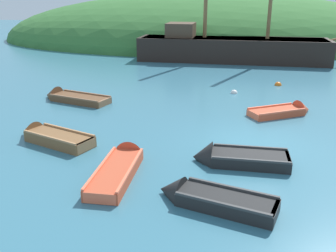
% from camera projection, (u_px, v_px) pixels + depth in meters
% --- Properties ---
extents(ground_plane, '(120.00, 120.00, 0.00)m').
position_uv_depth(ground_plane, '(253.00, 143.00, 13.88)').
color(ground_plane, teal).
extents(shore_hill, '(47.78, 26.27, 10.56)m').
position_uv_depth(shore_hill, '(206.00, 41.00, 43.66)').
color(shore_hill, '#387033').
rests_on(shore_hill, ground).
extents(sailing_ship, '(17.66, 3.85, 11.73)m').
position_uv_depth(sailing_ship, '(230.00, 52.00, 30.38)').
color(sailing_ship, black).
rests_on(sailing_ship, ground).
extents(rowboat_center, '(1.03, 3.75, 0.96)m').
position_uv_depth(rowboat_center, '(121.00, 167.00, 11.77)').
color(rowboat_center, '#C64C2D').
rests_on(rowboat_center, ground).
extents(rowboat_near_dock, '(3.45, 2.15, 0.97)m').
position_uv_depth(rowboat_near_dock, '(51.00, 138.00, 14.03)').
color(rowboat_near_dock, brown).
rests_on(rowboat_near_dock, ground).
extents(rowboat_portside, '(3.31, 1.81, 0.93)m').
position_uv_depth(rowboat_portside, '(209.00, 200.00, 9.86)').
color(rowboat_portside, black).
rests_on(rowboat_portside, ground).
extents(rowboat_far, '(3.96, 2.19, 1.08)m').
position_uv_depth(rowboat_far, '(71.00, 99.00, 19.38)').
color(rowboat_far, brown).
rests_on(rowboat_far, ground).
extents(rowboat_outer_left, '(3.11, 1.19, 1.10)m').
position_uv_depth(rowboat_outer_left, '(234.00, 159.00, 12.27)').
color(rowboat_outer_left, black).
rests_on(rowboat_outer_left, ground).
extents(rowboat_outer_right, '(3.16, 2.43, 0.99)m').
position_uv_depth(rowboat_outer_right, '(285.00, 112.00, 17.20)').
color(rowboat_outer_right, '#C64C2D').
rests_on(rowboat_outer_right, ground).
extents(buoy_orange, '(0.42, 0.42, 0.42)m').
position_uv_depth(buoy_orange, '(278.00, 85.00, 22.59)').
color(buoy_orange, orange).
rests_on(buoy_orange, ground).
extents(buoy_white, '(0.39, 0.39, 0.39)m').
position_uv_depth(buoy_white, '(234.00, 93.00, 20.82)').
color(buoy_white, white).
rests_on(buoy_white, ground).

